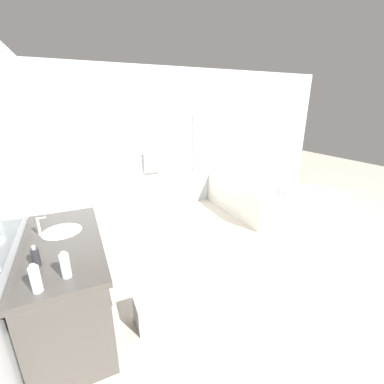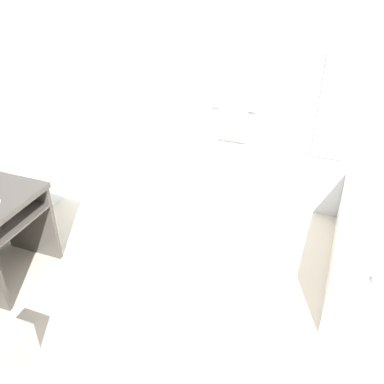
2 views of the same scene
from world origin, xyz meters
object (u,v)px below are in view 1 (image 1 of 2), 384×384
object	(u,v)px
waste_bin	(149,312)
water_bottle_2	(65,265)
bathtub	(249,195)
soap_dispenser	(36,257)
water_bottle_1	(36,279)

from	to	relation	value
waste_bin	water_bottle_2	bearing A→B (deg)	-163.29
bathtub	soap_dispenser	bearing A→B (deg)	-151.34
water_bottle_2	waste_bin	size ratio (longest dim) A/B	0.73
water_bottle_1	waste_bin	bearing A→B (deg)	18.90
water_bottle_1	water_bottle_2	bearing A→B (deg)	26.19
bathtub	water_bottle_2	size ratio (longest dim) A/B	8.76
bathtub	water_bottle_1	xyz separation A→B (m)	(-3.41, -2.21, 0.65)
bathtub	soap_dispenser	world-z (taller)	soap_dispenser
bathtub	water_bottle_2	bearing A→B (deg)	-146.77
water_bottle_1	soap_dispenser	bearing A→B (deg)	95.57
bathtub	waste_bin	size ratio (longest dim) A/B	6.36
bathtub	soap_dispenser	distance (m)	3.98
water_bottle_1	soap_dispenser	size ratio (longest dim) A/B	1.18
bathtub	soap_dispenser	xyz separation A→B (m)	(-3.44, -1.88, 0.63)
water_bottle_2	waste_bin	world-z (taller)	water_bottle_2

